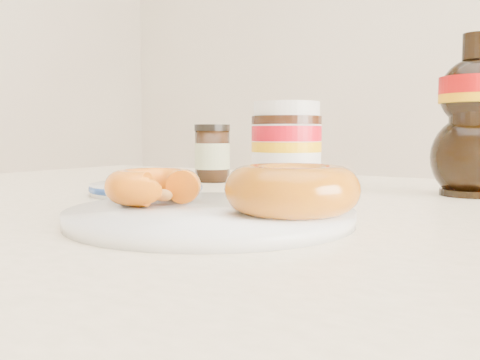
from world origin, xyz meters
The scene contains 8 objects.
dining_table centered at (0.00, 0.10, 0.67)m, with size 1.40×0.90×0.75m.
plate centered at (0.01, -0.04, 0.76)m, with size 0.26×0.26×0.01m.
donut_bitten centered at (-0.06, -0.04, 0.78)m, with size 0.09×0.09×0.03m, color #E34D0C.
donut_whole centered at (0.08, -0.03, 0.78)m, with size 0.12×0.12×0.04m, color #9C5D0A.
nutella_jar centered at (-0.01, 0.13, 0.81)m, with size 0.08×0.08×0.12m.
syrup_bottle centered at (0.17, 0.31, 0.85)m, with size 0.11×0.09×0.21m, color black, non-canonical shape.
dark_jar centered at (-0.23, 0.29, 0.80)m, with size 0.06×0.06×0.10m.
blue_rim_saucer centered at (-0.20, 0.09, 0.76)m, with size 0.15×0.15×0.01m.
Camera 1 is at (0.29, -0.44, 0.83)m, focal length 40.00 mm.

